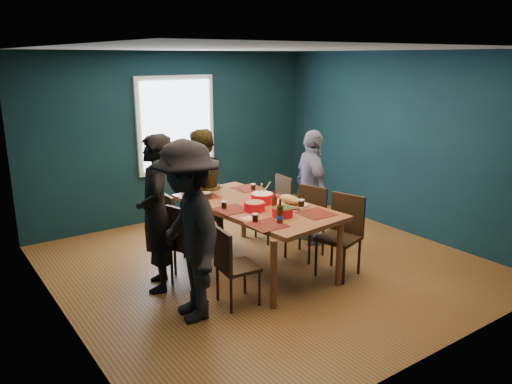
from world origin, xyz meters
TOP-DOWN VIEW (x-y plane):
  - room at (0.00, 0.27)m, footprint 5.01×5.01m
  - dining_table at (-0.14, 0.03)m, footprint 1.32×2.29m
  - chair_left_far at (-1.00, 0.59)m, footprint 0.46×0.46m
  - chair_left_mid at (-1.10, 0.03)m, footprint 0.55×0.55m
  - chair_left_near at (-0.95, -0.66)m, footprint 0.43×0.43m
  - chair_right_far at (0.72, 0.70)m, footprint 0.46×0.46m
  - chair_right_mid at (0.66, -0.05)m, footprint 0.54×0.54m
  - chair_right_near at (0.62, -0.73)m, footprint 0.55×0.55m
  - person_far_left at (-1.40, 0.20)m, footprint 0.65×0.77m
  - person_back at (-0.30, 1.16)m, footprint 0.96×0.84m
  - person_right at (1.00, 0.28)m, footprint 0.70×1.04m
  - person_near_left at (-1.42, -0.62)m, footprint 0.87×1.29m
  - bowl_salad at (-0.29, -0.16)m, footprint 0.26×0.26m
  - bowl_dumpling at (-0.03, 0.05)m, footprint 0.30×0.30m
  - bowl_herbs at (-0.16, -0.53)m, footprint 0.24×0.24m
  - cutting_board at (0.20, -0.22)m, footprint 0.38×0.56m
  - small_bowl at (-0.49, 0.66)m, footprint 0.17×0.17m
  - beer_bottle_a at (-0.33, -0.70)m, footprint 0.07×0.07m
  - beer_bottle_b at (-0.08, -0.28)m, footprint 0.06×0.06m
  - cola_glass_a at (-0.53, -0.51)m, footprint 0.07×0.07m
  - cola_glass_b at (0.23, -0.40)m, footprint 0.08×0.08m
  - cola_glass_c at (0.23, 0.62)m, footprint 0.07×0.07m
  - cola_glass_d at (-0.55, 0.12)m, footprint 0.07×0.07m
  - napkin_a at (0.25, 0.04)m, footprint 0.18×0.18m
  - napkin_b at (-0.53, -0.36)m, footprint 0.14×0.14m
  - napkin_c at (0.23, -0.66)m, footprint 0.13×0.13m

SIDE VIEW (x-z plane):
  - chair_left_near at x=-0.95m, z-range 0.07..0.95m
  - chair_right_far at x=0.72m, z-range 0.08..1.01m
  - chair_right_mid at x=0.66m, z-range 0.08..1.02m
  - chair_left_mid at x=-1.10m, z-range 0.08..1.06m
  - chair_right_near at x=0.62m, z-range 0.08..1.07m
  - chair_left_far at x=-1.00m, z-range 0.08..1.07m
  - dining_table at x=-0.14m, z-range 0.34..1.17m
  - person_right at x=1.00m, z-range 0.00..1.64m
  - person_back at x=-0.30m, z-range 0.00..1.65m
  - napkin_c at x=0.23m, z-range 0.83..0.83m
  - napkin_b at x=-0.53m, z-range 0.83..0.83m
  - napkin_a at x=0.25m, z-range 0.83..0.83m
  - small_bowl at x=-0.49m, z-range 0.83..0.90m
  - cola_glass_c at x=0.23m, z-range 0.83..0.92m
  - cola_glass_d at x=-0.55m, z-range 0.83..0.93m
  - cola_glass_a at x=-0.53m, z-range 0.83..0.93m
  - cutting_board at x=0.20m, z-range 0.82..0.94m
  - bowl_herbs at x=-0.16m, z-range 0.83..0.94m
  - bowl_salad at x=-0.29m, z-range 0.83..0.94m
  - cola_glass_b at x=0.23m, z-range 0.83..0.94m
  - bowl_dumpling at x=-0.03m, z-range 0.76..1.03m
  - person_far_left at x=-1.40m, z-range 0.00..1.80m
  - beer_bottle_b at x=-0.08m, z-range 0.80..1.04m
  - person_near_left at x=-1.42m, z-range 0.00..1.85m
  - beer_bottle_a at x=-0.33m, z-range 0.79..1.06m
  - room at x=0.00m, z-range 0.01..2.73m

